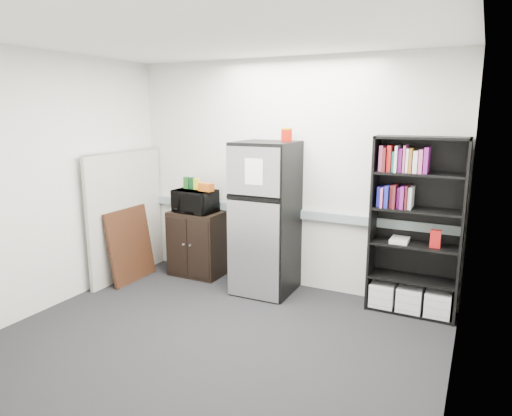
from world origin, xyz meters
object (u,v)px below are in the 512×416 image
(cubicle_partition, at_px, (126,214))
(refrigerator, at_px, (266,218))
(cabinet, at_px, (197,244))
(microwave, at_px, (195,201))
(bookshelf, at_px, (416,229))

(cubicle_partition, bearing_deg, refrigerator, 10.77)
(cabinet, xyz_separation_m, microwave, (0.00, -0.02, 0.56))
(cabinet, height_order, refrigerator, refrigerator)
(bookshelf, xyz_separation_m, cubicle_partition, (-3.43, -0.49, -0.10))
(cabinet, xyz_separation_m, refrigerator, (1.02, -0.08, 0.46))
(refrigerator, bearing_deg, bookshelf, 4.14)
(bookshelf, distance_m, microwave, 2.66)
(cubicle_partition, bearing_deg, cabinet, 28.62)
(refrigerator, bearing_deg, microwave, 175.50)
(bookshelf, xyz_separation_m, cabinet, (-2.66, -0.06, -0.49))
(cubicle_partition, distance_m, refrigerator, 1.83)
(cubicle_partition, relative_size, cabinet, 1.93)
(cubicle_partition, distance_m, cabinet, 0.96)
(microwave, distance_m, refrigerator, 1.03)
(cubicle_partition, height_order, cabinet, cubicle_partition)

